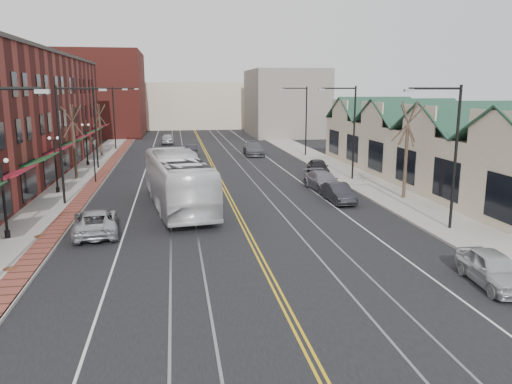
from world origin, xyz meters
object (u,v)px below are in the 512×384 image
object	(u,v)px
parked_car_b	(338,193)
transit_bus	(178,181)
parked_suv	(95,222)
parked_car_a	(493,269)
parked_car_c	(323,181)
parked_car_d	(318,167)

from	to	relation	value
parked_car_b	transit_bus	bearing A→B (deg)	177.71
parked_suv	parked_car_a	bearing A→B (deg)	142.11
parked_car_c	parked_car_d	xyz separation A→B (m)	(1.62, 6.94, 0.00)
parked_car_a	parked_car_b	distance (m)	15.71
transit_bus	parked_suv	bearing A→B (deg)	42.56
parked_car_a	parked_car_b	bearing A→B (deg)	100.92
parked_suv	parked_car_b	bearing A→B (deg)	-168.27
parked_car_b	parked_car_d	size ratio (longest dim) A/B	0.95
parked_car_a	parked_car_d	xyz separation A→B (m)	(0.43, 26.92, 0.02)
parked_suv	transit_bus	bearing A→B (deg)	-136.65
parked_car_b	parked_suv	bearing A→B (deg)	-162.57
transit_bus	parked_car_a	xyz separation A→B (m)	(12.60, -15.82, -1.13)
parked_car_b	parked_car_c	size ratio (longest dim) A/B	0.81
parked_suv	parked_car_a	xyz separation A→B (m)	(17.20, -10.25, 0.01)
transit_bus	parked_car_d	xyz separation A→B (m)	(13.03, 11.09, -1.11)
parked_car_a	transit_bus	bearing A→B (deg)	134.45
transit_bus	parked_car_b	xyz separation A→B (m)	(11.23, -0.17, -1.17)
parked_car_c	parked_car_a	bearing A→B (deg)	-91.26
parked_car_d	transit_bus	bearing A→B (deg)	-132.03
parked_car_a	parked_car_b	world-z (taller)	parked_car_a
transit_bus	parked_car_d	bearing A→B (deg)	-147.49
transit_bus	parked_car_c	bearing A→B (deg)	-167.89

